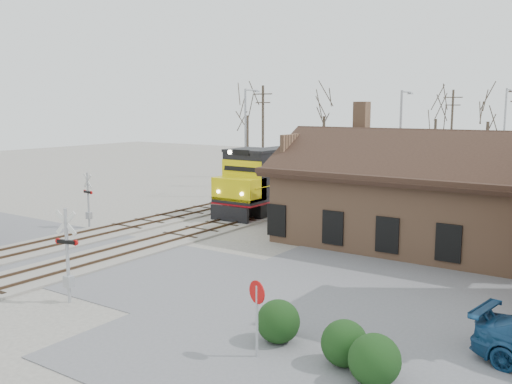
% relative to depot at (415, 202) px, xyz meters
% --- Properties ---
extents(ground, '(140.00, 140.00, 0.00)m').
position_rel_depot_xyz_m(ground, '(-11.99, -12.00, -2.41)').
color(ground, '#A9A499').
rests_on(ground, ground).
extents(road, '(60.00, 9.00, 0.03)m').
position_rel_depot_xyz_m(road, '(-11.99, -12.00, -2.39)').
color(road, slate).
rests_on(road, ground).
extents(parking_lot, '(22.00, 26.00, 0.03)m').
position_rel_depot_xyz_m(parking_lot, '(6.01, -8.00, -2.39)').
color(parking_lot, slate).
rests_on(parking_lot, ground).
extents(track_main, '(3.40, 90.00, 0.24)m').
position_rel_depot_xyz_m(track_main, '(-11.99, 3.00, -2.34)').
color(track_main, '#A9A499').
rests_on(track_main, ground).
extents(track_siding, '(3.40, 90.00, 0.24)m').
position_rel_depot_xyz_m(track_siding, '(-16.49, 3.00, -2.34)').
color(track_siding, '#A9A499').
rests_on(track_siding, ground).
extents(depot, '(15.20, 9.31, 7.90)m').
position_rel_depot_xyz_m(depot, '(0.00, 0.00, 0.00)').
color(depot, '#996D4F').
rests_on(depot, ground).
extents(locomotive_lead, '(3.21, 21.50, 4.78)m').
position_rel_depot_xyz_m(locomotive_lead, '(-11.99, 8.91, 0.10)').
color(locomotive_lead, black).
rests_on(locomotive_lead, ground).
extents(locomotive_trailing, '(3.21, 21.50, 4.52)m').
position_rel_depot_xyz_m(locomotive_trailing, '(-11.99, 30.69, 0.10)').
color(locomotive_trailing, black).
rests_on(locomotive_trailing, ground).
extents(crossbuck_near, '(1.06, 0.33, 3.75)m').
position_rel_depot_xyz_m(crossbuck_near, '(-7.92, -16.95, -0.63)').
color(crossbuck_near, '#A5A8AD').
rests_on(crossbuck_near, ground).
extents(crossbuck_far, '(1.01, 0.29, 3.53)m').
position_rel_depot_xyz_m(crossbuck_far, '(-18.44, -7.33, -0.71)').
color(crossbuck_far, '#A5A8AD').
rests_on(crossbuck_far, ground).
extents(do_not_enter_sign, '(0.70, 0.26, 2.44)m').
position_rel_depot_xyz_m(do_not_enter_sign, '(0.95, -16.90, -0.73)').
color(do_not_enter_sign, '#A5A8AD').
rests_on(do_not_enter_sign, ground).
extents(hedge_a, '(1.43, 1.43, 1.43)m').
position_rel_depot_xyz_m(hedge_a, '(0.88, -15.58, -1.69)').
color(hedge_a, black).
rests_on(hedge_a, ground).
extents(hedge_b, '(1.40, 1.40, 1.40)m').
position_rel_depot_xyz_m(hedge_b, '(3.39, -15.90, -1.71)').
color(hedge_b, black).
rests_on(hedge_b, ground).
extents(hedge_c, '(1.46, 1.46, 1.46)m').
position_rel_depot_xyz_m(hedge_c, '(4.60, -16.53, -1.68)').
color(hedge_c, black).
rests_on(hedge_c, ground).
extents(streetlight_a, '(0.25, 2.04, 9.08)m').
position_rel_depot_xyz_m(streetlight_a, '(-17.56, 8.65, 2.67)').
color(streetlight_a, '#A5A8AD').
rests_on(streetlight_a, ground).
extents(streetlight_b, '(0.25, 2.04, 8.74)m').
position_rel_depot_xyz_m(streetlight_b, '(-4.02, 8.34, 2.50)').
color(streetlight_b, '#A5A8AD').
rests_on(streetlight_b, ground).
extents(streetlight_c, '(0.25, 2.04, 9.28)m').
position_rel_depot_xyz_m(streetlight_c, '(-0.67, 26.13, 2.77)').
color(streetlight_c, '#A5A8AD').
rests_on(streetlight_c, ground).
extents(utility_pole_a, '(2.00, 0.24, 9.57)m').
position_rel_depot_xyz_m(utility_pole_a, '(-19.87, 14.61, 2.60)').
color(utility_pole_a, '#382D23').
rests_on(utility_pole_a, ground).
extents(utility_pole_b, '(2.00, 0.24, 9.36)m').
position_rel_depot_xyz_m(utility_pole_b, '(-6.90, 31.19, 2.49)').
color(utility_pole_b, '#382D23').
rests_on(utility_pole_b, ground).
extents(tree_a, '(4.45, 4.45, 10.89)m').
position_rel_depot_xyz_m(tree_a, '(-25.52, 20.04, 5.35)').
color(tree_a, '#382D23').
rests_on(tree_a, ground).
extents(tree_b, '(4.36, 4.36, 10.69)m').
position_rel_depot_xyz_m(tree_b, '(-19.54, 26.37, 5.21)').
color(tree_b, '#382D23').
rests_on(tree_b, ground).
extents(tree_c, '(4.13, 4.13, 10.11)m').
position_rel_depot_xyz_m(tree_c, '(-10.00, 35.73, 4.79)').
color(tree_c, '#382D23').
rests_on(tree_c, ground).
extents(tree_d, '(4.10, 4.10, 10.03)m').
position_rel_depot_xyz_m(tree_d, '(-2.78, 28.93, 4.73)').
color(tree_d, '#382D23').
rests_on(tree_d, ground).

